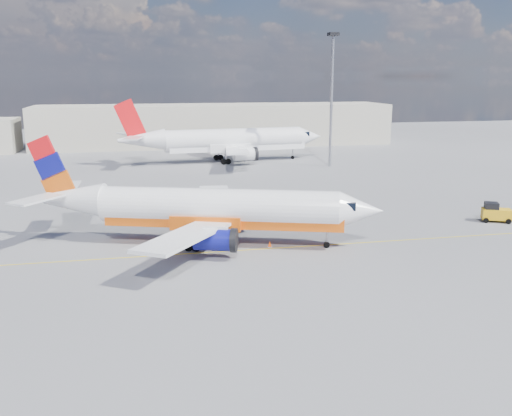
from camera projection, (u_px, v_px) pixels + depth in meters
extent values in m
plane|color=#5E5E63|center=(287.00, 259.00, 43.12)|extent=(240.00, 240.00, 0.00)
cube|color=gold|center=(278.00, 248.00, 45.98)|extent=(70.00, 0.15, 0.01)
cube|color=beige|center=(215.00, 125.00, 114.70)|extent=(70.00, 14.00, 8.00)
cylinder|color=white|center=(219.00, 207.00, 46.33)|extent=(19.31, 9.01, 2.99)
cone|color=white|center=(361.00, 211.00, 45.05)|extent=(4.29, 3.96, 2.99)
cone|color=white|center=(69.00, 199.00, 47.69)|extent=(6.75, 4.66, 2.84)
cube|color=black|center=(346.00, 204.00, 45.08)|extent=(2.06, 2.40, 0.62)
cube|color=#D6520D|center=(224.00, 219.00, 46.51)|extent=(19.14, 8.50, 1.06)
cube|color=white|center=(217.00, 200.00, 52.62)|extent=(3.65, 10.75, 0.71)
cube|color=white|center=(185.00, 236.00, 40.69)|extent=(8.06, 10.42, 0.71)
cylinder|color=navy|center=(232.00, 215.00, 50.48)|extent=(3.54, 2.59, 1.67)
cylinder|color=navy|center=(215.00, 240.00, 42.81)|extent=(3.54, 2.59, 1.67)
cylinder|color=black|center=(248.00, 215.00, 50.32)|extent=(1.01, 1.89, 1.85)
cylinder|color=black|center=(234.00, 240.00, 42.66)|extent=(1.01, 1.89, 1.85)
cube|color=#D6520D|center=(51.00, 167.00, 47.23)|extent=(4.00, 1.57, 5.49)
cube|color=white|center=(68.00, 186.00, 50.43)|extent=(1.98, 4.42, 0.16)
cube|color=white|center=(37.00, 199.00, 44.98)|extent=(4.18, 4.69, 0.16)
cylinder|color=#9A9AA2|center=(327.00, 235.00, 45.81)|extent=(0.20, 0.20, 1.85)
cylinder|color=black|center=(327.00, 245.00, 46.00)|extent=(0.53, 0.36, 0.49)
cylinder|color=black|center=(203.00, 232.00, 49.20)|extent=(0.86, 0.57, 0.79)
cylinder|color=black|center=(193.00, 246.00, 45.11)|extent=(0.86, 0.57, 0.79)
cylinder|color=white|center=(234.00, 139.00, 91.64)|extent=(22.59, 5.61, 3.45)
cone|color=white|center=(310.00, 137.00, 95.52)|extent=(4.38, 3.83, 3.45)
cone|color=white|center=(141.00, 140.00, 87.23)|extent=(7.40, 3.96, 3.28)
cube|color=black|center=(302.00, 134.00, 94.97)|extent=(1.95, 2.49, 0.71)
cube|color=white|center=(237.00, 146.00, 92.05)|extent=(22.53, 5.00, 1.22)
cube|color=white|center=(215.00, 141.00, 98.00)|extent=(7.15, 12.58, 0.82)
cube|color=white|center=(237.00, 151.00, 84.79)|extent=(5.00, 12.54, 0.82)
cylinder|color=white|center=(230.00, 147.00, 96.46)|extent=(3.83, 2.28, 1.93)
cylinder|color=white|center=(245.00, 154.00, 87.96)|extent=(3.83, 2.28, 1.93)
cylinder|color=black|center=(239.00, 147.00, 96.93)|extent=(0.71, 2.17, 2.13)
cylinder|color=black|center=(255.00, 154.00, 88.44)|extent=(0.71, 2.17, 2.13)
cube|color=red|center=(130.00, 120.00, 86.08)|extent=(4.78, 0.77, 6.34)
cube|color=white|center=(129.00, 134.00, 89.65)|extent=(4.08, 5.55, 0.18)
cube|color=white|center=(133.00, 138.00, 83.61)|extent=(3.28, 5.44, 0.18)
cylinder|color=#9A9AA2|center=(293.00, 151.00, 95.16)|extent=(0.20, 0.20, 2.13)
cylinder|color=black|center=(293.00, 157.00, 95.38)|extent=(0.59, 0.30, 0.57)
cylinder|color=black|center=(218.00, 157.00, 94.03)|extent=(0.95, 0.47, 0.91)
cylinder|color=black|center=(226.00, 162.00, 89.50)|extent=(0.95, 0.47, 0.91)
cylinder|color=black|center=(484.00, 217.00, 55.15)|extent=(0.54, 0.39, 0.50)
cylinder|color=black|center=(486.00, 220.00, 53.82)|extent=(0.54, 0.39, 0.50)
cylinder|color=black|center=(506.00, 218.00, 54.73)|extent=(0.54, 0.39, 0.50)
cylinder|color=black|center=(509.00, 221.00, 53.40)|extent=(0.54, 0.39, 0.50)
cube|color=gold|center=(496.00, 214.00, 54.16)|extent=(2.95, 2.35, 1.00)
cube|color=black|center=(492.00, 206.00, 54.09)|extent=(1.59, 1.59, 0.60)
cube|color=white|center=(270.00, 247.00, 46.27)|extent=(0.35, 0.35, 0.04)
cone|color=#FF530A|center=(270.00, 244.00, 46.21)|extent=(0.30, 0.30, 0.46)
cylinder|color=#9A9AA2|center=(331.00, 103.00, 85.48)|extent=(0.42, 0.42, 19.25)
cube|color=black|center=(333.00, 34.00, 83.25)|extent=(1.44, 1.44, 0.48)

